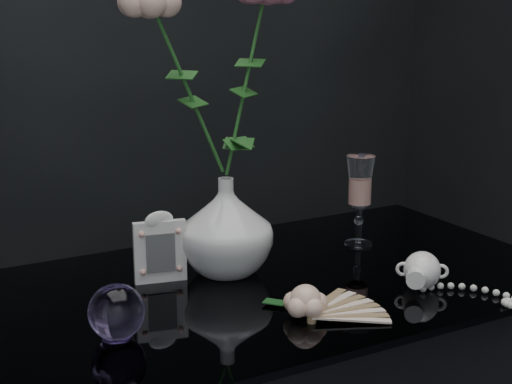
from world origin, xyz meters
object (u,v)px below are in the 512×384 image
wine_glass (360,201)px  vase (226,226)px  loose_rose (306,301)px  picture_frame (160,247)px  paperweight (117,312)px  pearl_jar (422,269)px

wine_glass → vase: bearing=-177.3°
wine_glass → loose_rose: (-0.28, -0.24, -0.06)m
picture_frame → paperweight: picture_frame is taller
vase → wine_glass: size_ratio=0.96×
picture_frame → pearl_jar: picture_frame is taller
wine_glass → loose_rose: 0.38m
picture_frame → paperweight: size_ratio=1.54×
wine_glass → picture_frame: (-0.41, 0.00, -0.03)m
paperweight → loose_rose: bearing=-13.4°
picture_frame → loose_rose: size_ratio=0.83×
pearl_jar → loose_rose: bearing=-138.0°
paperweight → pearl_jar: (0.51, -0.05, -0.01)m
wine_glass → picture_frame: bearing=179.5°
picture_frame → loose_rose: picture_frame is taller
picture_frame → paperweight: bearing=-115.7°
paperweight → pearl_jar: size_ratio=0.36×
wine_glass → paperweight: 0.59m
vase → picture_frame: 0.12m
picture_frame → loose_rose: 0.28m
wine_glass → pearl_jar: wine_glass is taller
vase → paperweight: bearing=-147.5°
vase → loose_rose: vase is taller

